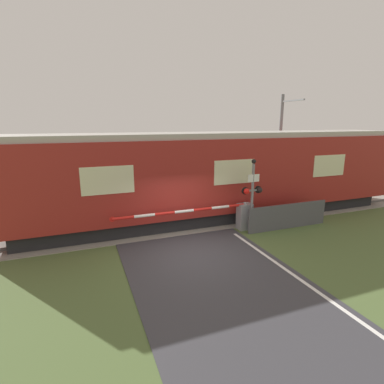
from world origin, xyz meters
TOP-DOWN VIEW (x-y plane):
  - ground_plane at (0.00, 0.00)m, footprint 80.00×80.00m
  - track_bed at (0.00, 3.21)m, footprint 36.00×3.20m
  - train at (2.62, 3.21)m, footprint 19.01×2.72m
  - crossing_barrier at (2.43, 1.42)m, footprint 5.92×0.44m
  - signal_post at (3.03, 1.03)m, footprint 0.92×0.26m
  - catenary_pole at (7.71, 5.58)m, footprint 0.20×1.90m
  - roadside_fence at (4.74, 0.80)m, footprint 3.94×0.06m

SIDE VIEW (x-z plane):
  - ground_plane at x=0.00m, z-range 0.00..0.00m
  - track_bed at x=0.00m, z-range -0.04..0.09m
  - roadside_fence at x=4.74m, z-range 0.00..1.10m
  - crossing_barrier at x=2.43m, z-range 0.07..1.27m
  - signal_post at x=3.03m, z-range 0.22..3.29m
  - train at x=2.62m, z-range 0.05..4.12m
  - catenary_pole at x=7.71m, z-range 0.15..6.21m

